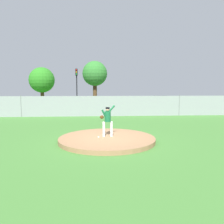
% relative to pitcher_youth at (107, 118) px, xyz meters
% --- Properties ---
extents(ground_plane, '(80.00, 80.00, 0.00)m').
position_rel_pitcher_youth_xyz_m(ground_plane, '(-0.03, 5.82, -1.16)').
color(ground_plane, '#427A33').
extents(asphalt_strip, '(44.00, 7.00, 0.01)m').
position_rel_pitcher_youth_xyz_m(asphalt_strip, '(-0.03, 14.32, -1.15)').
color(asphalt_strip, '#2B2B2D').
rests_on(asphalt_strip, ground_plane).
extents(pitchers_mound, '(4.91, 4.91, 0.21)m').
position_rel_pitcher_youth_xyz_m(pitchers_mound, '(-0.03, -0.18, -1.05)').
color(pitchers_mound, '#99704C').
rests_on(pitchers_mound, ground_plane).
extents(pitcher_youth, '(0.79, 0.32, 1.64)m').
position_rel_pitcher_youth_xyz_m(pitcher_youth, '(0.00, 0.00, 0.00)').
color(pitcher_youth, silver).
rests_on(pitcher_youth, pitchers_mound).
extents(baseball, '(0.07, 0.07, 0.07)m').
position_rel_pitcher_youth_xyz_m(baseball, '(-0.47, -0.31, -0.91)').
color(baseball, white).
rests_on(baseball, pitchers_mound).
extents(chainlink_fence, '(37.79, 0.07, 2.04)m').
position_rel_pitcher_youth_xyz_m(chainlink_fence, '(-0.03, 9.82, -0.19)').
color(chainlink_fence, gray).
rests_on(chainlink_fence, ground_plane).
extents(parked_car_white, '(2.09, 4.78, 1.62)m').
position_rel_pitcher_youth_xyz_m(parked_car_white, '(-0.56, 14.48, -0.37)').
color(parked_car_white, silver).
rests_on(parked_car_white, ground_plane).
extents(parked_car_red, '(2.16, 4.48, 1.69)m').
position_rel_pitcher_youth_xyz_m(parked_car_red, '(4.71, 14.04, -0.35)').
color(parked_car_red, '#A81919').
rests_on(parked_car_red, ground_plane).
extents(parked_car_charcoal, '(2.01, 4.29, 1.60)m').
position_rel_pitcher_youth_xyz_m(parked_car_charcoal, '(11.63, 14.49, -0.39)').
color(parked_car_charcoal, '#232328').
rests_on(parked_car_charcoal, ground_plane).
extents(parked_car_burgundy, '(2.10, 4.62, 1.72)m').
position_rel_pitcher_youth_xyz_m(parked_car_burgundy, '(-9.55, 14.06, -0.33)').
color(parked_car_burgundy, maroon).
rests_on(parked_car_burgundy, ground_plane).
extents(parked_car_slate, '(2.04, 4.82, 1.73)m').
position_rel_pitcher_youth_xyz_m(parked_car_slate, '(7.42, 14.58, -0.33)').
color(parked_car_slate, slate).
rests_on(parked_car_slate, ground_plane).
extents(traffic_cone_orange, '(0.40, 0.40, 0.55)m').
position_rel_pitcher_youth_xyz_m(traffic_cone_orange, '(-2.34, 14.92, -0.90)').
color(traffic_cone_orange, orange).
rests_on(traffic_cone_orange, asphalt_strip).
extents(traffic_light_near, '(0.28, 0.46, 5.17)m').
position_rel_pitcher_youth_xyz_m(traffic_light_near, '(-3.15, 18.34, 2.36)').
color(traffic_light_near, black).
rests_on(traffic_light_near, ground_plane).
extents(tree_bushy_near, '(3.94, 3.94, 5.86)m').
position_rel_pitcher_youth_xyz_m(tree_bushy_near, '(-9.07, 24.34, 2.71)').
color(tree_bushy_near, '#4C331E').
rests_on(tree_bushy_near, ground_plane).
extents(tree_tall_centre, '(3.61, 3.61, 6.57)m').
position_rel_pitcher_youth_xyz_m(tree_tall_centre, '(-0.78, 21.60, 3.53)').
color(tree_tall_centre, '#4C331E').
rests_on(tree_tall_centre, ground_plane).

